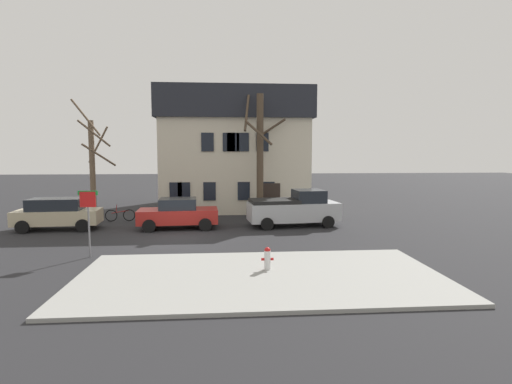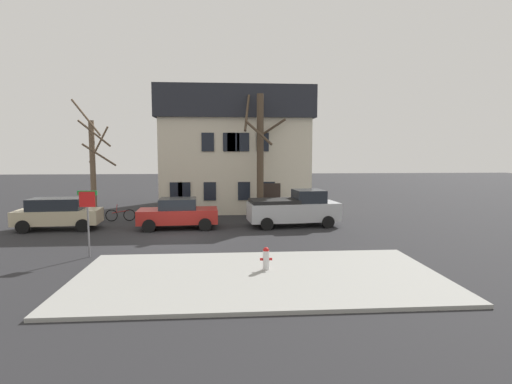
{
  "view_description": "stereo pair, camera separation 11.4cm",
  "coord_description": "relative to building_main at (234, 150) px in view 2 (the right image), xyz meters",
  "views": [
    {
      "loc": [
        2.22,
        -19.4,
        4.12
      ],
      "look_at": [
        4.06,
        3.6,
        1.86
      ],
      "focal_mm": 28.33,
      "sensor_mm": 36.0,
      "label": 1
    },
    {
      "loc": [
        2.34,
        -19.41,
        4.12
      ],
      "look_at": [
        4.06,
        3.6,
        1.86
      ],
      "focal_mm": 28.33,
      "sensor_mm": 36.0,
      "label": 2
    }
  ],
  "objects": [
    {
      "name": "ground_plane",
      "position": [
        -3.0,
        -11.53,
        -4.35
      ],
      "size": [
        120.0,
        120.0,
        0.0
      ],
      "primitive_type": "plane",
      "color": "#262628"
    },
    {
      "name": "car_beige_wagon",
      "position": [
        -9.66,
        -8.84,
        -3.46
      ],
      "size": [
        4.39,
        2.15,
        1.7
      ],
      "color": "#C6B793",
      "rests_on": "ground_plane"
    },
    {
      "name": "street_sign_pole",
      "position": [
        -6.07,
        -14.86,
        -2.49
      ],
      "size": [
        0.76,
        0.07,
        2.64
      ],
      "color": "slate",
      "rests_on": "ground_plane"
    },
    {
      "name": "sidewalk_slab",
      "position": [
        0.4,
        -18.09,
        -4.29
      ],
      "size": [
        11.94,
        6.09,
        0.12
      ],
      "primitive_type": "cube",
      "color": "#999993",
      "rests_on": "ground_plane"
    },
    {
      "name": "tree_bare_near",
      "position": [
        -8.67,
        -5.85,
        -0.99
      ],
      "size": [
        2.3,
        2.38,
        7.21
      ],
      "color": "brown",
      "rests_on": "ground_plane"
    },
    {
      "name": "car_red_sedan",
      "position": [
        -3.27,
        -8.97,
        -3.52
      ],
      "size": [
        4.34,
        2.26,
        1.65
      ],
      "color": "#AD231E",
      "rests_on": "ground_plane"
    },
    {
      "name": "fire_hydrant",
      "position": [
        0.69,
        -17.47,
        -3.82
      ],
      "size": [
        0.42,
        0.22,
        0.78
      ],
      "color": "silver",
      "rests_on": "sidewalk_slab"
    },
    {
      "name": "building_main",
      "position": [
        0.0,
        0.0,
        0.0
      ],
      "size": [
        10.58,
        9.5,
        8.53
      ],
      "color": "beige",
      "rests_on": "ground_plane"
    },
    {
      "name": "pickup_truck_silver",
      "position": [
        3.14,
        -8.7,
        -3.37
      ],
      "size": [
        5.2,
        2.6,
        2.03
      ],
      "color": "#B7BABF",
      "rests_on": "ground_plane"
    },
    {
      "name": "tree_bare_mid",
      "position": [
        1.46,
        -5.76,
        -0.26
      ],
      "size": [
        2.77,
        2.75,
        7.8
      ],
      "color": "#4C3D2D",
      "rests_on": "ground_plane"
    },
    {
      "name": "bicycle_leaning",
      "position": [
        -7.02,
        -6.34,
        -3.98
      ],
      "size": [
        1.75,
        0.2,
        1.03
      ],
      "color": "black",
      "rests_on": "ground_plane"
    }
  ]
}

